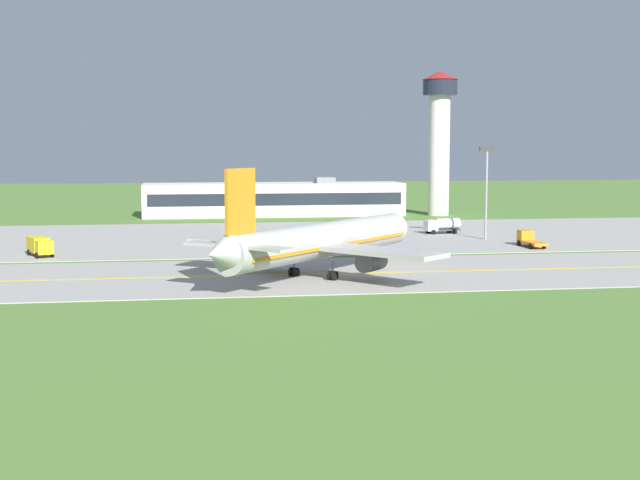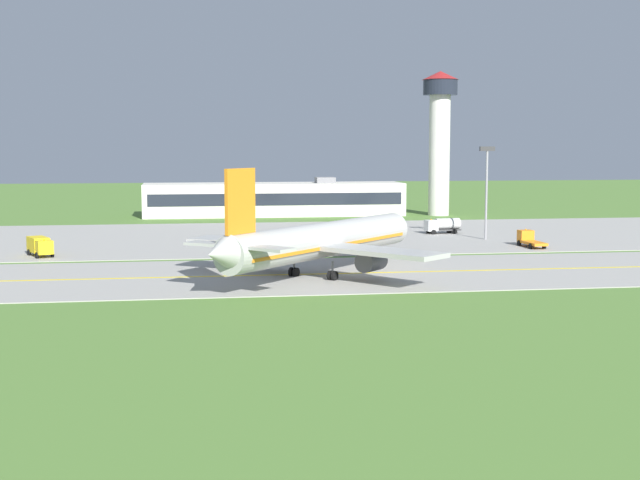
# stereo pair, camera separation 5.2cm
# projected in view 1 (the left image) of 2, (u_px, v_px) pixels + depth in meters

# --- Properties ---
(ground_plane) EXTENTS (500.00, 500.00, 0.00)m
(ground_plane) POSITION_uv_depth(u_px,v_px,m) (339.00, 274.00, 102.12)
(ground_plane) COLOR #517A33
(taxiway_strip) EXTENTS (240.00, 28.00, 0.10)m
(taxiway_strip) POSITION_uv_depth(u_px,v_px,m) (339.00, 274.00, 102.11)
(taxiway_strip) COLOR #9E9B93
(taxiway_strip) RESTS_ON ground
(apron_pad) EXTENTS (140.00, 52.00, 0.10)m
(apron_pad) POSITION_uv_depth(u_px,v_px,m) (355.00, 236.00, 144.88)
(apron_pad) COLOR #9E9B93
(apron_pad) RESTS_ON ground
(taxiway_centreline) EXTENTS (220.00, 0.60, 0.01)m
(taxiway_centreline) POSITION_uv_depth(u_px,v_px,m) (339.00, 273.00, 102.10)
(taxiway_centreline) COLOR yellow
(taxiway_centreline) RESTS_ON taxiway_strip
(airplane_lead) EXTENTS (30.06, 32.30, 12.70)m
(airplane_lead) POSITION_uv_depth(u_px,v_px,m) (320.00, 241.00, 99.46)
(airplane_lead) COLOR #ADADA8
(airplane_lead) RESTS_ON ground
(service_truck_baggage) EXTENTS (6.16, 4.96, 2.60)m
(service_truck_baggage) POSITION_uv_depth(u_px,v_px,m) (338.00, 237.00, 128.75)
(service_truck_baggage) COLOR red
(service_truck_baggage) RESTS_ON ground
(service_truck_fuel) EXTENTS (6.24, 3.05, 2.65)m
(service_truck_fuel) POSITION_uv_depth(u_px,v_px,m) (442.00, 225.00, 147.64)
(service_truck_fuel) COLOR silver
(service_truck_fuel) RESTS_ON ground
(service_truck_catering) EXTENTS (4.29, 6.32, 2.60)m
(service_truck_catering) POSITION_uv_depth(u_px,v_px,m) (40.00, 246.00, 117.76)
(service_truck_catering) COLOR yellow
(service_truck_catering) RESTS_ON ground
(service_truck_pushback) EXTENTS (2.55, 6.48, 2.59)m
(service_truck_pushback) POSITION_uv_depth(u_px,v_px,m) (529.00, 239.00, 128.87)
(service_truck_pushback) COLOR orange
(service_truck_pushback) RESTS_ON ground
(terminal_building) EXTENTS (54.55, 11.53, 8.07)m
(terminal_building) POSITION_uv_depth(u_px,v_px,m) (274.00, 199.00, 185.79)
(terminal_building) COLOR beige
(terminal_building) RESTS_ON ground
(control_tower) EXTENTS (7.60, 7.60, 30.27)m
(control_tower) POSITION_uv_depth(u_px,v_px,m) (439.00, 130.00, 184.75)
(control_tower) COLOR silver
(control_tower) RESTS_ON ground
(apron_light_mast) EXTENTS (2.40, 0.50, 14.70)m
(apron_light_mast) POSITION_uv_depth(u_px,v_px,m) (487.00, 181.00, 137.67)
(apron_light_mast) COLOR gray
(apron_light_mast) RESTS_ON ground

